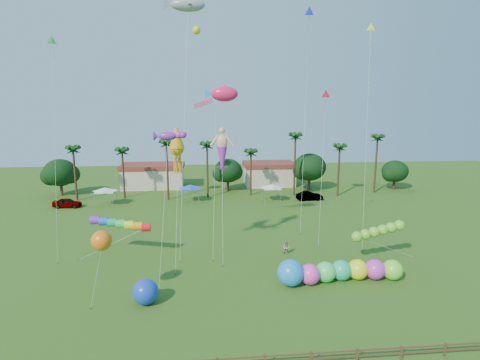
{
  "coord_description": "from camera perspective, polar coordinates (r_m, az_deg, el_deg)",
  "views": [
    {
      "loc": [
        -3.53,
        -26.57,
        16.18
      ],
      "look_at": [
        0.0,
        10.0,
        9.0
      ],
      "focal_mm": 28.0,
      "sensor_mm": 36.0,
      "label": 1
    }
  ],
  "objects": [
    {
      "name": "squid_kite",
      "position": [
        38.6,
        -9.59,
        4.67
      ],
      "size": [
        2.01,
        4.58,
        14.22
      ],
      "color": "orange",
      "rests_on": "ground"
    },
    {
      "name": "green_worm",
      "position": [
        41.23,
        17.35,
        -8.26
      ],
      "size": [
        10.19,
        1.62,
        3.57
      ],
      "color": "#72D12E",
      "rests_on": "ground"
    },
    {
      "name": "delta_kite_yellow",
      "position": [
        48.14,
        19.27,
        20.21
      ],
      "size": [
        2.07,
        5.14,
        25.6
      ],
      "color": "#FFF91A",
      "rests_on": "ground"
    },
    {
      "name": "fence",
      "position": [
        26.04,
        3.76,
        -25.68
      ],
      "size": [
        36.12,
        0.12,
        1.0
      ],
      "color": "brown",
      "rests_on": "ground"
    },
    {
      "name": "merman_kite",
      "position": [
        40.5,
        -2.75,
        4.25
      ],
      "size": [
        2.02,
        4.73,
        13.65
      ],
      "color": "#F6BB8C",
      "rests_on": "ground"
    },
    {
      "name": "caterpillar_inflatable",
      "position": [
        37.18,
        14.33,
        -13.33
      ],
      "size": [
        12.21,
        2.93,
        2.49
      ],
      "rotation": [
        0.0,
        0.0,
        0.04
      ],
      "color": "#FF43C7",
      "rests_on": "ground"
    },
    {
      "name": "tree_line",
      "position": [
        71.92,
        0.22,
        1.53
      ],
      "size": [
        69.46,
        8.91,
        11.0
      ],
      "color": "#3A2819",
      "rests_on": "ground"
    },
    {
      "name": "car_a",
      "position": [
        67.54,
        -24.84,
        -3.18
      ],
      "size": [
        4.6,
        2.08,
        1.53
      ],
      "primitive_type": "imported",
      "rotation": [
        0.0,
        0.0,
        1.51
      ],
      "color": "#4C4C54",
      "rests_on": "ground"
    },
    {
      "name": "spectator_b",
      "position": [
        42.63,
        7.06,
        -10.2
      ],
      "size": [
        0.97,
        0.92,
        1.58
      ],
      "primitive_type": "imported",
      "rotation": [
        0.0,
        0.0,
        -0.58
      ],
      "color": "gray",
      "rests_on": "ground"
    },
    {
      "name": "car_b",
      "position": [
        67.17,
        10.55,
        -2.41
      ],
      "size": [
        4.69,
        1.92,
        1.51
      ],
      "primitive_type": "imported",
      "rotation": [
        0.0,
        0.0,
        1.64
      ],
      "color": "#4C4C54",
      "rests_on": "ground"
    },
    {
      "name": "delta_kite_green",
      "position": [
        44.86,
        -26.71,
        17.6
      ],
      "size": [
        0.95,
        3.84,
        23.36
      ],
      "color": "#38EF6C",
      "rests_on": "ground"
    },
    {
      "name": "tent_row",
      "position": [
        64.37,
        -7.59,
        -1.08
      ],
      "size": [
        31.0,
        4.0,
        0.6
      ],
      "color": "white",
      "rests_on": "ground"
    },
    {
      "name": "delta_kite_blue",
      "position": [
        51.23,
        10.5,
        23.36
      ],
      "size": [
        1.82,
        3.35,
        28.39
      ],
      "color": "#1825DE",
      "rests_on": "ground"
    },
    {
      "name": "lobster_kite",
      "position": [
        35.88,
        -10.96,
        6.59
      ],
      "size": [
        3.28,
        5.04,
        14.12
      ],
      "color": "purple",
      "rests_on": "ground"
    },
    {
      "name": "fish_kite",
      "position": [
        42.73,
        -2.37,
        12.97
      ],
      "size": [
        4.72,
        6.45,
        18.56
      ],
      "color": "#FC1C5C",
      "rests_on": "ground"
    },
    {
      "name": "rainbow_tube",
      "position": [
        41.98,
        -16.32,
        -7.01
      ],
      "size": [
        9.06,
        1.87,
        3.94
      ],
      "color": "red",
      "rests_on": "ground"
    },
    {
      "name": "blue_ball",
      "position": [
        33.4,
        -14.22,
        -16.19
      ],
      "size": [
        2.16,
        2.16,
        2.16
      ],
      "primitive_type": "sphere",
      "color": "blue",
      "rests_on": "ground"
    },
    {
      "name": "delta_kite_red",
      "position": [
        46.4,
        12.94,
        12.24
      ],
      "size": [
        1.98,
        3.77,
        18.25
      ],
      "color": "red",
      "rests_on": "ground"
    },
    {
      "name": "ground",
      "position": [
        31.31,
        1.87,
        -20.06
      ],
      "size": [
        160.0,
        160.0,
        0.0
      ],
      "primitive_type": "plane",
      "color": "#285116",
      "rests_on": "ground"
    },
    {
      "name": "orange_ball_kite",
      "position": [
        32.12,
        -20.34,
        -8.65
      ],
      "size": [
        2.12,
        1.75,
        6.56
      ],
      "color": "orange",
      "rests_on": "ground"
    },
    {
      "name": "shark_kite",
      "position": [
        45.7,
        -7.98,
        24.91
      ],
      "size": [
        5.31,
        8.02,
        28.12
      ],
      "color": "gray",
      "rests_on": "ground"
    },
    {
      "name": "buildings_row",
      "position": [
        77.88,
        -5.1,
        0.52
      ],
      "size": [
        35.0,
        7.0,
        4.0
      ],
      "color": "beige",
      "rests_on": "ground"
    }
  ]
}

